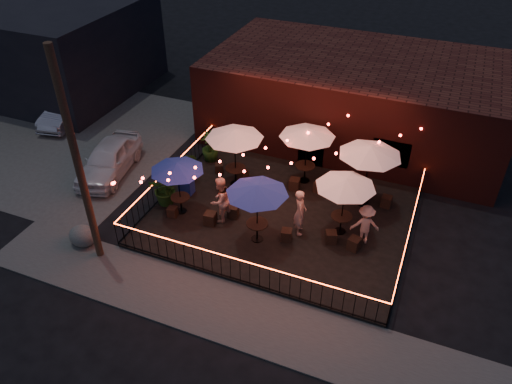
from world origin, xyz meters
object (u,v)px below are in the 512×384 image
utility_pole (78,164)px  cafe_table_4 (346,184)px  cafe_table_2 (257,190)px  cafe_table_5 (370,151)px  cooler (186,184)px  cafe_table_1 (234,135)px  cafe_table_3 (307,133)px  cafe_table_0 (177,168)px  boulder (83,236)px

utility_pole → cafe_table_4: utility_pole is taller
cafe_table_2 → cafe_table_5: 4.94m
cooler → cafe_table_1: bearing=40.9°
cafe_table_3 → cooler: size_ratio=3.75×
cafe_table_5 → cafe_table_4: bearing=-101.1°
cafe_table_3 → cafe_table_2: bearing=-95.9°
cafe_table_1 → cafe_table_3: size_ratio=0.98×
utility_pole → cafe_table_0: bearing=64.0°
cafe_table_5 → cafe_table_2: bearing=-130.5°
boulder → cafe_table_2: bearing=23.1°
cafe_table_4 → cafe_table_5: cafe_table_5 is taller
cafe_table_5 → cafe_table_3: bearing=166.6°
cooler → cafe_table_5: bearing=17.7°
cafe_table_3 → cafe_table_0: bearing=-134.7°
cafe_table_3 → cooler: 5.53m
cafe_table_1 → cafe_table_5: 5.50m
cafe_table_2 → boulder: bearing=-156.9°
cafe_table_3 → cafe_table_4: bearing=-49.8°
cafe_table_0 → cafe_table_5: (6.70, 3.33, 0.39)m
cafe_table_1 → boulder: (-3.79, -5.61, -2.23)m
cafe_table_2 → cooler: cafe_table_2 is taller
cafe_table_0 → cafe_table_5: size_ratio=0.84×
cafe_table_1 → cafe_table_4: 5.24m
cafe_table_0 → utility_pole: bearing=-116.0°
cafe_table_1 → cafe_table_5: bearing=7.5°
cafe_table_5 → utility_pole: bearing=-141.4°
cafe_table_2 → boulder: 6.89m
cafe_table_2 → cooler: 4.65m
cafe_table_0 → cafe_table_3: cafe_table_3 is taller
cooler → cafe_table_3: bearing=33.5°
cafe_table_1 → cafe_table_4: size_ratio=1.24×
cooler → cafe_table_4: bearing=1.2°
cafe_table_0 → cooler: bearing=109.1°
cafe_table_3 → cafe_table_4: size_ratio=1.26×
cafe_table_1 → cafe_table_2: (2.25, -3.03, -0.17)m
utility_pole → cafe_table_2: utility_pole is taller
cafe_table_4 → cooler: 6.96m
cafe_table_4 → cafe_table_5: bearing=78.9°
utility_pole → cafe_table_1: size_ratio=2.60×
cafe_table_5 → boulder: cafe_table_5 is taller
utility_pole → boulder: bearing=162.5°
cafe_table_2 → cafe_table_0: bearing=173.2°
cafe_table_3 → cafe_table_4: 3.63m
utility_pole → cafe_table_5: (8.30, 6.62, -1.33)m
cafe_table_2 → cafe_table_3: bearing=84.1°
cafe_table_3 → cafe_table_1: bearing=-153.1°
cafe_table_2 → utility_pole: bearing=-150.6°
cafe_table_2 → boulder: (-6.04, -2.57, -2.07)m
cafe_table_0 → cooler: (-0.43, 1.23, -1.71)m
cafe_table_3 → boulder: cafe_table_3 is taller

